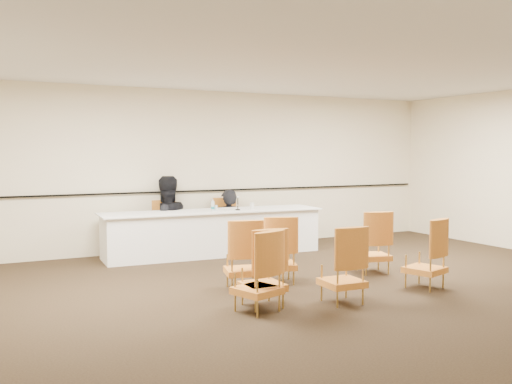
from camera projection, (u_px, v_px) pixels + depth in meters
floor at (326, 292)px, 7.48m from camera, size 10.00×10.00×0.00m
ceiling at (328, 61)px, 7.27m from camera, size 10.00×10.00×0.00m
wall_back at (210, 170)px, 10.93m from camera, size 10.00×0.04×3.00m
wall_rail at (211, 190)px, 10.93m from camera, size 9.80×0.04×0.03m
panel_table at (213, 233)px, 10.18m from camera, size 4.01×1.11×0.80m
panelist_main at (228, 232)px, 10.92m from camera, size 0.69×0.57×1.64m
panelist_main_chair at (228, 223)px, 10.91m from camera, size 0.52×0.52×0.95m
panelist_second at (166, 228)px, 10.42m from camera, size 0.97×0.79×1.89m
panelist_second_chair at (166, 227)px, 10.42m from camera, size 0.52×0.52×0.95m
papers at (230, 210)px, 10.26m from camera, size 0.36×0.33×0.00m
microphone at (238, 203)px, 10.19m from camera, size 0.16×0.20×0.25m
water_bottle at (213, 205)px, 10.04m from camera, size 0.07×0.07×0.21m
drinking_glass at (216, 208)px, 10.11m from camera, size 0.08×0.08×0.10m
coffee_cup at (252, 206)px, 10.35m from camera, size 0.08×0.08×0.12m
aud_chair_front_left at (243, 254)px, 7.60m from camera, size 0.61×0.61×0.95m
aud_chair_front_mid at (279, 249)px, 7.98m from camera, size 0.64×0.64×0.95m
aud_chair_front_right at (373, 242)px, 8.66m from camera, size 0.61×0.61×0.95m
aud_chair_back_left at (257, 271)px, 6.53m from camera, size 0.63×0.63×0.95m
aud_chair_back_mid at (342, 264)px, 6.92m from camera, size 0.52×0.52×0.95m
aud_chair_back_right at (425, 253)px, 7.68m from camera, size 0.63×0.63×0.95m
aud_chair_extra at (262, 267)px, 6.74m from camera, size 0.51×0.51×0.95m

